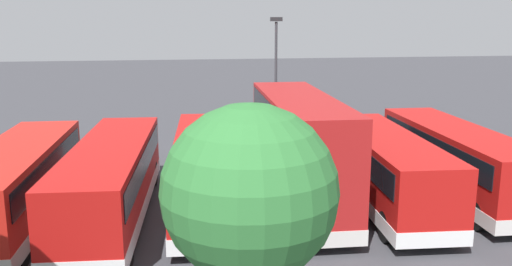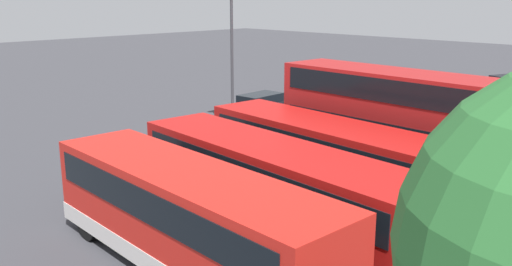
% 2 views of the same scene
% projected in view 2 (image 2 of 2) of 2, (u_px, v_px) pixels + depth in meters
% --- Properties ---
extents(ground_plane, '(140.00, 140.00, 0.00)m').
position_uv_depth(ground_plane, '(203.00, 143.00, 28.79)').
color(ground_plane, '#38383D').
extents(bus_single_deck_near_end, '(2.92, 10.97, 2.95)m').
position_uv_depth(bus_single_deck_near_end, '(462.00, 115.00, 27.82)').
color(bus_single_deck_near_end, '#B71411').
rests_on(bus_single_deck_near_end, ground).
extents(bus_single_deck_second, '(3.23, 10.32, 2.95)m').
position_uv_depth(bus_single_deck_second, '(444.00, 130.00, 24.74)').
color(bus_single_deck_second, '#B71411').
rests_on(bus_single_deck_second, ground).
extents(bus_double_decker_third, '(2.94, 10.21, 4.55)m').
position_uv_depth(bus_double_decker_third, '(393.00, 123.00, 22.48)').
color(bus_double_decker_third, '#A51919').
rests_on(bus_double_decker_third, ground).
extents(bus_single_deck_fourth, '(3.32, 10.96, 2.95)m').
position_uv_depth(bus_single_deck_fourth, '(329.00, 158.00, 20.43)').
color(bus_single_deck_fourth, '#B71411').
rests_on(bus_single_deck_fourth, ground).
extents(bus_single_deck_fifth, '(3.35, 11.47, 2.95)m').
position_uv_depth(bus_single_deck_fifth, '(275.00, 187.00, 17.37)').
color(bus_single_deck_fifth, '#B71411').
rests_on(bus_single_deck_fifth, ground).
extents(bus_single_deck_sixth, '(2.96, 10.58, 2.95)m').
position_uv_depth(bus_single_deck_sixth, '(188.00, 216.00, 15.10)').
color(bus_single_deck_sixth, red).
rests_on(bus_single_deck_sixth, ground).
extents(car_hatchback_silver, '(4.69, 2.05, 1.43)m').
position_uv_depth(car_hatchback_silver, '(259.00, 106.00, 34.74)').
color(car_hatchback_silver, black).
rests_on(car_hatchback_silver, ground).
extents(lamp_post_tall, '(0.70, 0.30, 7.66)m').
position_uv_depth(lamp_post_tall, '(232.00, 51.00, 30.41)').
color(lamp_post_tall, '#38383D').
rests_on(lamp_post_tall, ground).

